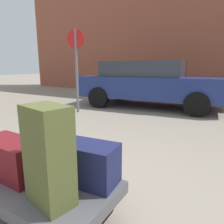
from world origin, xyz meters
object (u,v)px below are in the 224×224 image
object	(u,v)px
luggage_cart	(39,188)
duffel_bag_navy_front_left	(80,161)
no_parking_sign	(76,62)
parked_car	(149,83)
suitcase_olive_center	(49,156)
duffel_bag_maroon_front_right	(12,157)

from	to	relation	value
luggage_cart	duffel_bag_navy_front_left	distance (m)	0.42
luggage_cart	no_parking_sign	distance (m)	4.36
no_parking_sign	duffel_bag_navy_front_left	bearing A→B (deg)	-50.10
parked_car	no_parking_sign	bearing A→B (deg)	-128.32
luggage_cart	parked_car	distance (m)	5.36
luggage_cart	no_parking_sign	bearing A→B (deg)	125.20
duffel_bag_navy_front_left	parked_car	size ratio (longest dim) A/B	0.14
suitcase_olive_center	no_parking_sign	distance (m)	4.57
parked_car	luggage_cart	bearing A→B (deg)	-79.15
parked_car	suitcase_olive_center	bearing A→B (deg)	-76.33
suitcase_olive_center	duffel_bag_maroon_front_right	world-z (taller)	suitcase_olive_center
duffel_bag_navy_front_left	no_parking_sign	bearing A→B (deg)	124.42
duffel_bag_maroon_front_right	parked_car	xyz separation A→B (m)	(-0.73, 5.29, 0.26)
luggage_cart	no_parking_sign	world-z (taller)	no_parking_sign
luggage_cart	suitcase_olive_center	xyz separation A→B (m)	(0.31, -0.15, 0.41)
suitcase_olive_center	duffel_bag_navy_front_left	xyz separation A→B (m)	(-0.01, 0.34, -0.18)
luggage_cart	duffel_bag_maroon_front_right	world-z (taller)	duffel_bag_maroon_front_right
no_parking_sign	suitcase_olive_center	bearing A→B (deg)	-52.70
suitcase_olive_center	parked_car	world-z (taller)	parked_car
suitcase_olive_center	parked_car	size ratio (longest dim) A/B	0.15
luggage_cart	suitcase_olive_center	size ratio (longest dim) A/B	1.90
duffel_bag_navy_front_left	no_parking_sign	size ratio (longest dim) A/B	0.28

